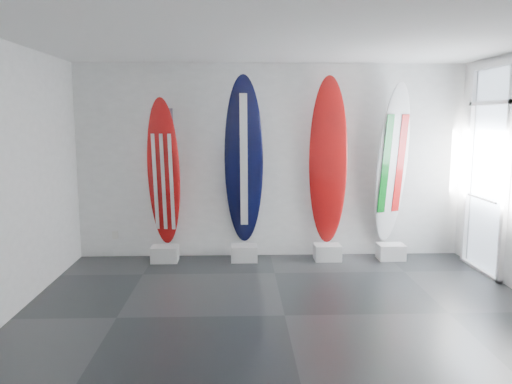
{
  "coord_description": "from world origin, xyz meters",
  "views": [
    {
      "loc": [
        -0.5,
        -5.29,
        2.17
      ],
      "look_at": [
        -0.27,
        1.4,
        1.18
      ],
      "focal_mm": 35.2,
      "sensor_mm": 36.0,
      "label": 1
    }
  ],
  "objects_px": {
    "surfboard_navy": "(244,162)",
    "surfboard_swiss": "(328,161)",
    "surfboard_italy": "(392,164)",
    "surfboard_usa": "(164,172)"
  },
  "relations": [
    {
      "from": "surfboard_navy",
      "to": "surfboard_italy",
      "type": "xyz_separation_m",
      "value": [
        2.27,
        0.0,
        -0.05
      ]
    },
    {
      "from": "surfboard_usa",
      "to": "surfboard_italy",
      "type": "bearing_deg",
      "value": 10.35
    },
    {
      "from": "surfboard_navy",
      "to": "surfboard_italy",
      "type": "distance_m",
      "value": 2.27
    },
    {
      "from": "surfboard_swiss",
      "to": "surfboard_italy",
      "type": "height_order",
      "value": "surfboard_swiss"
    },
    {
      "from": "surfboard_navy",
      "to": "surfboard_italy",
      "type": "relative_size",
      "value": 1.04
    },
    {
      "from": "surfboard_usa",
      "to": "surfboard_navy",
      "type": "bearing_deg",
      "value": 10.35
    },
    {
      "from": "surfboard_usa",
      "to": "surfboard_italy",
      "type": "height_order",
      "value": "surfboard_italy"
    },
    {
      "from": "surfboard_navy",
      "to": "surfboard_usa",
      "type": "bearing_deg",
      "value": -177.17
    },
    {
      "from": "surfboard_navy",
      "to": "surfboard_swiss",
      "type": "bearing_deg",
      "value": 2.83
    },
    {
      "from": "surfboard_swiss",
      "to": "surfboard_navy",
      "type": "bearing_deg",
      "value": -167.74
    }
  ]
}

